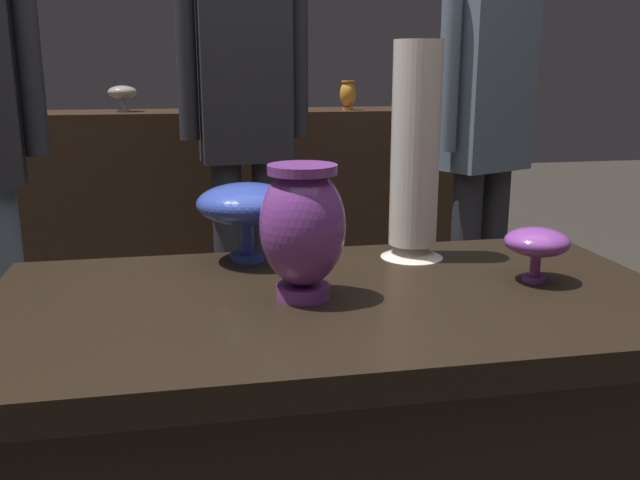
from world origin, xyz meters
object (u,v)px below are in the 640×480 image
(visitor_center_back, at_px, (245,114))
(visitor_near_right, at_px, (486,126))
(vase_tall_behind, at_px, (415,157))
(shelf_vase_left, at_px, (122,93))
(vase_left_accent, at_px, (537,243))
(vase_centerpiece, at_px, (303,227))
(shelf_vase_right, at_px, (348,94))
(shelf_vase_center, at_px, (237,95))
(vase_right_accent, at_px, (246,205))

(visitor_center_back, relative_size, visitor_near_right, 1.04)
(vase_tall_behind, relative_size, visitor_near_right, 0.26)
(shelf_vase_left, bearing_deg, vase_left_accent, -67.76)
(vase_centerpiece, xyz_separation_m, visitor_center_back, (0.03, 1.41, 0.10))
(shelf_vase_right, bearing_deg, visitor_center_back, -127.45)
(vase_left_accent, bearing_deg, shelf_vase_center, 99.77)
(visitor_center_back, distance_m, visitor_near_right, 0.88)
(visitor_center_back, bearing_deg, vase_centerpiece, 84.28)
(vase_centerpiece, bearing_deg, vase_tall_behind, 39.12)
(vase_centerpiece, distance_m, shelf_vase_center, 2.20)
(shelf_vase_right, bearing_deg, vase_right_accent, -109.15)
(vase_right_accent, distance_m, visitor_center_back, 1.17)
(shelf_vase_right, bearing_deg, vase_left_accent, -93.89)
(vase_right_accent, xyz_separation_m, shelf_vase_left, (-0.39, 1.95, 0.16))
(vase_left_accent, height_order, shelf_vase_center, shelf_vase_center)
(vase_left_accent, relative_size, shelf_vase_right, 0.86)
(vase_centerpiece, height_order, shelf_vase_left, shelf_vase_left)
(shelf_vase_center, xyz_separation_m, visitor_near_right, (0.84, -0.91, -0.08))
(shelf_vase_left, xyz_separation_m, shelf_vase_right, (1.04, -0.07, -0.01))
(shelf_vase_center, bearing_deg, shelf_vase_right, -6.55)
(vase_centerpiece, bearing_deg, shelf_vase_right, 74.78)
(vase_left_accent, distance_m, vase_right_accent, 0.57)
(vase_left_accent, xyz_separation_m, vase_right_accent, (-0.51, 0.24, 0.04))
(vase_left_accent, distance_m, shelf_vase_right, 2.14)
(visitor_center_back, xyz_separation_m, visitor_near_right, (0.87, -0.13, -0.05))
(vase_centerpiece, distance_m, vase_left_accent, 0.44)
(shelf_vase_left, distance_m, visitor_center_back, 0.93)
(vase_tall_behind, height_order, shelf_vase_right, vase_tall_behind)
(vase_centerpiece, bearing_deg, vase_right_accent, 105.79)
(vase_left_accent, relative_size, shelf_vase_left, 0.90)
(shelf_vase_right, relative_size, shelf_vase_center, 1.12)
(shelf_vase_right, xyz_separation_m, visitor_center_back, (-0.55, -0.72, -0.04))
(shelf_vase_center, relative_size, visitor_center_back, 0.07)
(vase_tall_behind, relative_size, shelf_vase_right, 3.19)
(shelf_vase_left, bearing_deg, visitor_near_right, -34.14)
(vase_left_accent, distance_m, visitor_center_back, 1.47)
(vase_right_accent, xyz_separation_m, shelf_vase_center, (0.13, 1.94, 0.14))
(vase_centerpiece, distance_m, visitor_center_back, 1.42)
(visitor_near_right, bearing_deg, shelf_vase_center, -71.14)
(vase_left_accent, distance_m, shelf_vase_center, 2.22)
(vase_tall_behind, xyz_separation_m, visitor_center_back, (-0.24, 1.20, 0.01))
(shelf_vase_right, distance_m, shelf_vase_center, 0.52)
(vase_centerpiece, xyz_separation_m, shelf_vase_center, (0.06, 2.19, 0.13))
(vase_left_accent, distance_m, shelf_vase_left, 2.38)
(vase_left_accent, relative_size, visitor_near_right, 0.07)
(shelf_vase_right, bearing_deg, shelf_vase_center, 173.45)
(visitor_center_back, bearing_deg, vase_tall_behind, 96.72)
(vase_tall_behind, height_order, shelf_vase_center, vase_tall_behind)
(visitor_center_back, bearing_deg, vase_right_accent, 80.47)
(vase_left_accent, xyz_separation_m, visitor_near_right, (0.46, 1.27, 0.10))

